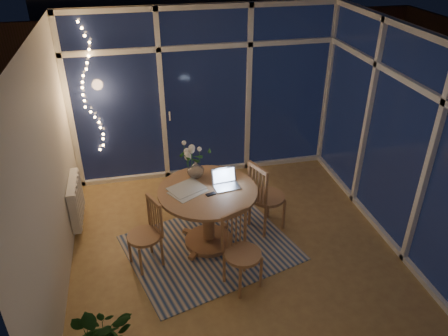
{
  "coord_description": "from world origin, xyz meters",
  "views": [
    {
      "loc": [
        -1.06,
        -4.13,
        3.61
      ],
      "look_at": [
        -0.1,
        0.25,
        1.02
      ],
      "focal_mm": 35.0,
      "sensor_mm": 36.0,
      "label": 1
    }
  ],
  "objects_px": {
    "dining_table": "(208,217)",
    "flower_vase": "(196,169)",
    "chair_left": "(144,235)",
    "chair_front": "(243,253)",
    "chair_right": "(268,195)",
    "laptop": "(227,179)"
  },
  "relations": [
    {
      "from": "chair_front",
      "to": "chair_right",
      "type": "bearing_deg",
      "value": 35.57
    },
    {
      "from": "chair_left",
      "to": "chair_right",
      "type": "height_order",
      "value": "chair_right"
    },
    {
      "from": "dining_table",
      "to": "chair_left",
      "type": "bearing_deg",
      "value": -164.49
    },
    {
      "from": "dining_table",
      "to": "chair_front",
      "type": "bearing_deg",
      "value": -73.43
    },
    {
      "from": "chair_front",
      "to": "laptop",
      "type": "distance_m",
      "value": 0.92
    },
    {
      "from": "chair_right",
      "to": "chair_front",
      "type": "height_order",
      "value": "chair_right"
    },
    {
      "from": "dining_table",
      "to": "chair_left",
      "type": "height_order",
      "value": "chair_left"
    },
    {
      "from": "flower_vase",
      "to": "dining_table",
      "type": "bearing_deg",
      "value": -75.05
    },
    {
      "from": "chair_right",
      "to": "flower_vase",
      "type": "bearing_deg",
      "value": 57.2
    },
    {
      "from": "dining_table",
      "to": "chair_right",
      "type": "height_order",
      "value": "chair_right"
    },
    {
      "from": "chair_left",
      "to": "flower_vase",
      "type": "bearing_deg",
      "value": 103.25
    },
    {
      "from": "dining_table",
      "to": "laptop",
      "type": "bearing_deg",
      "value": 2.09
    },
    {
      "from": "dining_table",
      "to": "flower_vase",
      "type": "bearing_deg",
      "value": 104.95
    },
    {
      "from": "chair_front",
      "to": "laptop",
      "type": "height_order",
      "value": "laptop"
    },
    {
      "from": "dining_table",
      "to": "chair_front",
      "type": "height_order",
      "value": "chair_front"
    },
    {
      "from": "laptop",
      "to": "flower_vase",
      "type": "xyz_separation_m",
      "value": [
        -0.32,
        0.32,
        -0.01
      ]
    },
    {
      "from": "dining_table",
      "to": "flower_vase",
      "type": "xyz_separation_m",
      "value": [
        -0.09,
        0.33,
        0.51
      ]
    },
    {
      "from": "chair_left",
      "to": "laptop",
      "type": "relative_size",
      "value": 2.93
    },
    {
      "from": "dining_table",
      "to": "flower_vase",
      "type": "distance_m",
      "value": 0.61
    },
    {
      "from": "laptop",
      "to": "chair_front",
      "type": "bearing_deg",
      "value": -96.02
    },
    {
      "from": "dining_table",
      "to": "chair_right",
      "type": "bearing_deg",
      "value": 11.5
    },
    {
      "from": "chair_front",
      "to": "chair_left",
      "type": "bearing_deg",
      "value": 127.69
    }
  ]
}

